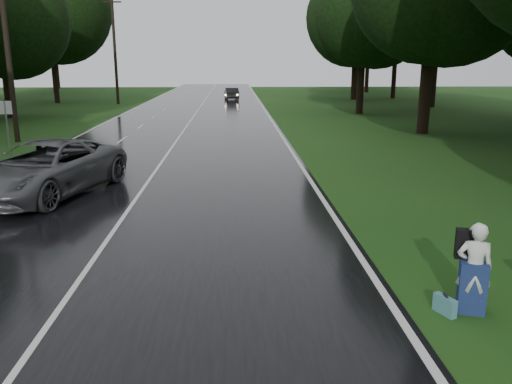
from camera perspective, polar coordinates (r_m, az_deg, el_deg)
ground at (r=10.11m, az=-20.20°, el=-11.50°), size 160.00×160.00×0.00m
road at (r=29.14m, az=-8.51°, el=5.64°), size 12.00×140.00×0.04m
lane_center at (r=29.13m, az=-8.51°, el=5.69°), size 0.12×140.00×0.01m
grey_car at (r=17.92m, az=-21.96°, el=2.38°), size 4.51×6.73×1.72m
far_car at (r=59.19m, az=-2.68°, el=10.64°), size 1.70×3.99×1.28m
hitchhiker at (r=9.72m, az=22.53°, el=-7.95°), size 0.68×0.64×1.62m
suitcase at (r=9.72m, az=19.83°, el=-11.50°), size 0.29×0.46×0.32m
utility_pole_mid at (r=30.96m, az=-24.46°, el=4.99°), size 1.80×0.28×10.18m
utility_pole_far at (r=55.26m, az=-14.74°, el=9.25°), size 1.80×0.28×10.79m
road_sign_b at (r=26.66m, az=-25.11°, el=3.64°), size 0.59×0.10×2.47m
tree_left_e at (r=44.45m, az=-25.05°, el=7.33°), size 7.46×7.46×11.65m
tree_left_f at (r=58.55m, az=-20.75°, el=9.05°), size 9.84×9.84×15.37m
tree_right_d at (r=33.14m, az=17.59°, el=6.11°), size 9.67×9.67×15.11m
tree_right_e at (r=44.34m, az=11.13°, el=8.36°), size 8.91×8.91×13.92m
tree_right_f at (r=60.71m, az=10.54°, el=9.86°), size 8.97×8.97×14.01m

